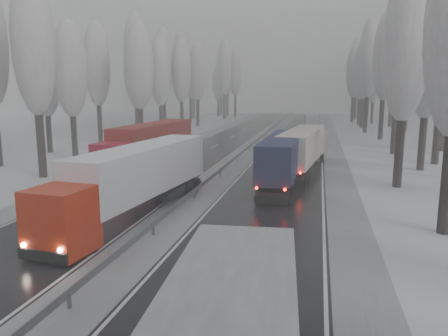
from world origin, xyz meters
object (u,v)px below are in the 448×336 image
at_px(truck_cream_box, 305,147).
at_px(truck_red_red, 149,143).
at_px(truck_blue_box, 284,156).
at_px(box_truck_distant, 311,121).
at_px(truck_red_white, 135,177).

distance_m(truck_cream_box, truck_red_red, 14.72).
xyz_separation_m(truck_blue_box, truck_cream_box, (1.42, 5.78, 0.02)).
relative_size(truck_blue_box, box_truck_distant, 1.99).
distance_m(box_truck_distant, truck_red_red, 50.13).
distance_m(truck_cream_box, truck_red_white, 19.39).
height_order(truck_cream_box, truck_red_red, truck_red_red).
distance_m(truck_blue_box, truck_red_red, 13.78).
xyz_separation_m(truck_blue_box, truck_red_red, (-13.19, 3.99, 0.21)).
distance_m(truck_blue_box, truck_cream_box, 5.95).
bearing_deg(truck_blue_box, truck_red_white, -123.70).
bearing_deg(box_truck_distant, truck_red_white, -103.35).
xyz_separation_m(truck_red_white, truck_red_red, (-5.22, 15.17, 0.07)).
height_order(truck_blue_box, truck_red_white, truck_red_white).
distance_m(box_truck_distant, truck_red_white, 63.85).
xyz_separation_m(truck_cream_box, box_truck_distant, (-0.25, 46.23, -0.88)).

